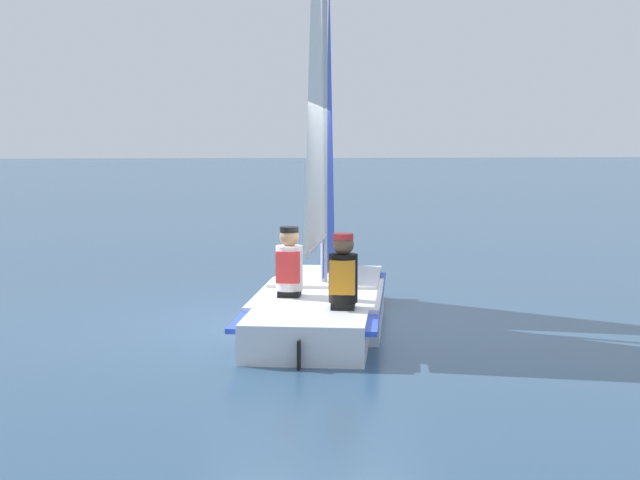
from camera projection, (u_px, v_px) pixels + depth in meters
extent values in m
plane|color=#2D4C6B|center=(320.00, 325.00, 10.29)|extent=(260.00, 260.00, 0.00)
cube|color=silver|center=(320.00, 308.00, 10.27)|extent=(2.48, 1.94, 0.39)
cube|color=silver|center=(331.00, 287.00, 11.81)|extent=(1.08, 0.99, 0.39)
cube|color=silver|center=(305.00, 337.00, 8.74)|extent=(1.19, 1.40, 0.39)
cube|color=blue|center=(320.00, 298.00, 10.26)|extent=(4.14, 2.39, 0.05)
cube|color=silver|center=(328.00, 276.00, 11.33)|extent=(2.07, 1.72, 0.04)
cylinder|color=#B7B7BC|center=(324.00, 60.00, 10.46)|extent=(0.08, 0.08, 5.35)
cylinder|color=#B7B7BC|center=(316.00, 244.00, 9.76)|extent=(1.81, 0.54, 0.07)
pyramid|color=white|center=(316.00, 28.00, 9.51)|extent=(1.72, 0.50, 4.60)
pyramid|color=blue|center=(329.00, 122.00, 11.27)|extent=(1.31, 0.39, 3.76)
cube|color=black|center=(299.00, 355.00, 8.23)|extent=(0.09, 0.05, 0.27)
cube|color=black|center=(289.00, 310.00, 9.98)|extent=(0.33, 0.30, 0.45)
cylinder|color=white|center=(289.00, 268.00, 9.93)|extent=(0.37, 0.37, 0.50)
cube|color=red|center=(289.00, 266.00, 9.92)|extent=(0.40, 0.34, 0.35)
sphere|color=#A87A56|center=(289.00, 237.00, 9.89)|extent=(0.22, 0.22, 0.22)
cylinder|color=black|center=(289.00, 230.00, 9.88)|extent=(0.26, 0.26, 0.06)
cube|color=black|center=(343.00, 323.00, 9.23)|extent=(0.33, 0.30, 0.45)
cylinder|color=black|center=(343.00, 278.00, 9.18)|extent=(0.37, 0.37, 0.50)
cube|color=orange|center=(343.00, 276.00, 9.17)|extent=(0.40, 0.34, 0.35)
sphere|color=brown|center=(343.00, 245.00, 9.14)|extent=(0.22, 0.22, 0.22)
cylinder|color=red|center=(343.00, 237.00, 9.13)|extent=(0.26, 0.26, 0.06)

